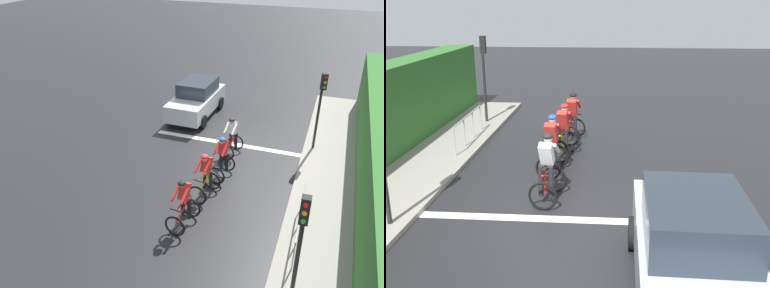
# 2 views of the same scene
# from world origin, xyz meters

# --- Properties ---
(ground_plane) EXTENTS (80.00, 80.00, 0.00)m
(ground_plane) POSITION_xyz_m (0.00, 0.00, 0.00)
(ground_plane) COLOR black
(sidewalk_kerb) EXTENTS (2.80, 18.45, 0.12)m
(sidewalk_kerb) POSITION_xyz_m (-4.31, 2.00, 0.06)
(sidewalk_kerb) COLOR gray
(sidewalk_kerb) RESTS_ON ground
(stone_wall_low) EXTENTS (0.44, 18.45, 0.42)m
(stone_wall_low) POSITION_xyz_m (-5.21, 2.00, 0.21)
(stone_wall_low) COLOR tan
(stone_wall_low) RESTS_ON ground
(hedge_wall) EXTENTS (1.10, 18.45, 2.73)m
(hedge_wall) POSITION_xyz_m (-5.51, 2.00, 1.36)
(hedge_wall) COLOR #2D6628
(hedge_wall) RESTS_ON ground
(road_marking_stop_line) EXTENTS (7.00, 0.30, 0.01)m
(road_marking_stop_line) POSITION_xyz_m (0.00, -0.08, 0.00)
(road_marking_stop_line) COLOR silver
(road_marking_stop_line) RESTS_ON ground
(cyclist_lead) EXTENTS (0.80, 1.15, 1.66)m
(cyclist_lead) POSITION_xyz_m (-0.04, 5.71, 0.80)
(cyclist_lead) COLOR black
(cyclist_lead) RESTS_ON ground
(cyclist_second) EXTENTS (0.86, 1.18, 1.66)m
(cyclist_second) POSITION_xyz_m (-0.15, 4.00, 0.80)
(cyclist_second) COLOR black
(cyclist_second) RESTS_ON ground
(cyclist_mid) EXTENTS (0.79, 1.14, 1.66)m
(cyclist_mid) POSITION_xyz_m (-0.33, 2.61, 0.80)
(cyclist_mid) COLOR black
(cyclist_mid) RESTS_ON ground
(cyclist_fourth) EXTENTS (0.80, 1.15, 1.66)m
(cyclist_fourth) POSITION_xyz_m (-0.19, 0.82, 0.80)
(cyclist_fourth) COLOR black
(cyclist_fourth) RESTS_ON ground
(car_silver) EXTENTS (1.94, 4.13, 1.76)m
(car_silver) POSITION_xyz_m (2.55, -2.52, 0.87)
(car_silver) COLOR #B7BCC1
(car_silver) RESTS_ON ground
(traffic_light_near_crossing) EXTENTS (0.26, 0.30, 3.34)m
(traffic_light_near_crossing) POSITION_xyz_m (-3.30, -0.70, 2.22)
(traffic_light_near_crossing) COLOR black
(traffic_light_near_crossing) RESTS_ON ground
(traffic_light_far_junction) EXTENTS (0.21, 0.31, 3.34)m
(traffic_light_far_junction) POSITION_xyz_m (-3.58, 7.84, 2.22)
(traffic_light_far_junction) COLOR black
(traffic_light_far_junction) RESTS_ON ground
(pedestrian_railing_kerbside) EXTENTS (0.12, 2.97, 1.03)m
(pedestrian_railing_kerbside) POSITION_xyz_m (-3.41, 5.08, 0.77)
(pedestrian_railing_kerbside) COLOR #999EA3
(pedestrian_railing_kerbside) RESTS_ON ground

